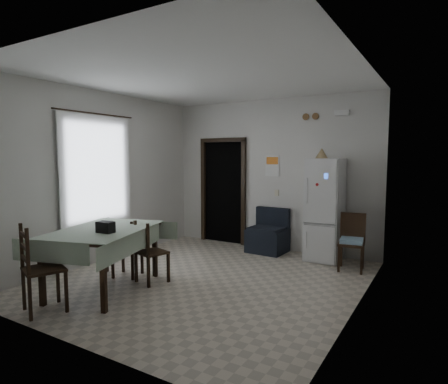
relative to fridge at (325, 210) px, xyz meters
name	(u,v)px	position (x,y,z in m)	size (l,w,h in m)	color
ground	(207,279)	(-1.17, -1.93, -0.88)	(4.50, 4.50, 0.00)	#BCAF9A
ceiling	(206,77)	(-1.17, -1.93, 2.02)	(4.20, 4.50, 0.02)	white
wall_back	(270,175)	(-1.17, 0.32, 0.57)	(4.20, 0.02, 2.90)	silver
wall_front	(70,194)	(-1.17, -4.18, 0.57)	(4.20, 0.02, 2.90)	silver
wall_left	(104,177)	(-3.27, -1.93, 0.57)	(0.02, 4.50, 2.90)	silver
wall_right	(359,187)	(0.93, -1.93, 0.57)	(0.02, 4.50, 2.90)	silver
doorway	(229,191)	(-2.22, 0.52, 0.18)	(1.06, 0.52, 2.22)	black
window_recess	(93,171)	(-3.32, -2.13, 0.67)	(0.10, 1.20, 1.60)	silver
curtain	(97,172)	(-3.21, -2.13, 0.67)	(0.02, 1.45, 1.85)	white
curtain_rod	(96,114)	(-3.20, -2.13, 1.62)	(0.02, 0.02, 1.60)	black
calendar	(272,166)	(-1.12, 0.31, 0.74)	(0.28, 0.02, 0.40)	white
calendar_image	(272,161)	(-1.12, 0.30, 0.84)	(0.24, 0.01, 0.14)	orange
light_switch	(277,193)	(-1.02, 0.31, 0.22)	(0.08, 0.02, 0.12)	beige
vent_left	(306,117)	(-0.47, 0.31, 1.64)	(0.12, 0.12, 0.03)	brown
vent_right	(316,116)	(-0.29, 0.31, 1.64)	(0.12, 0.12, 0.03)	brown
emergency_light	(342,113)	(0.18, 0.28, 1.67)	(0.25, 0.07, 0.09)	white
fridge	(325,210)	(0.00, 0.00, 0.00)	(0.57, 0.57, 1.77)	silver
tan_cone	(322,153)	(-0.06, -0.07, 0.97)	(0.21, 0.21, 0.17)	tan
navy_seat	(268,231)	(-1.07, 0.00, -0.47)	(0.68, 0.65, 0.82)	black
corner_chair	(352,242)	(0.54, -0.38, -0.44)	(0.39, 0.39, 0.90)	black
dining_table	(105,259)	(-2.13, -2.97, -0.47)	(1.05, 1.59, 0.83)	#98AB92
black_bag	(105,227)	(-1.91, -3.14, 0.02)	(0.22, 0.13, 0.14)	black
dining_chair_far_left	(127,248)	(-2.29, -2.40, -0.45)	(0.37, 0.37, 0.87)	black
dining_chair_far_right	(152,251)	(-1.78, -2.42, -0.44)	(0.38, 0.38, 0.89)	black
dining_chair_near_head	(44,268)	(-2.17, -3.83, -0.37)	(0.44, 0.44, 1.03)	black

